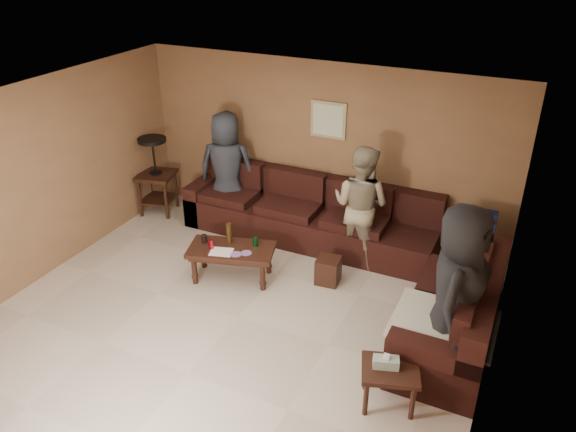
% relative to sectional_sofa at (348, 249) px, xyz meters
% --- Properties ---
extents(room, '(5.60, 5.50, 2.50)m').
position_rel_sectional_sofa_xyz_m(room, '(-0.81, -1.52, 1.34)').
color(room, beige).
rests_on(room, ground).
extents(sectional_sofa, '(4.65, 2.90, 0.97)m').
position_rel_sectional_sofa_xyz_m(sectional_sofa, '(0.00, 0.00, 0.00)').
color(sectional_sofa, black).
rests_on(sectional_sofa, ground).
extents(coffee_table, '(1.19, 0.82, 0.73)m').
position_rel_sectional_sofa_xyz_m(coffee_table, '(-1.29, -0.82, 0.06)').
color(coffee_table, '#331911').
rests_on(coffee_table, ground).
extents(end_table_left, '(0.66, 0.66, 1.23)m').
position_rel_sectional_sofa_xyz_m(end_table_left, '(-3.32, 0.34, 0.32)').
color(end_table_left, '#331911').
rests_on(end_table_left, ground).
extents(side_table_right, '(0.64, 0.58, 0.59)m').
position_rel_sectional_sofa_xyz_m(side_table_right, '(1.14, -2.06, 0.06)').
color(side_table_right, '#331911').
rests_on(side_table_right, ground).
extents(waste_bin, '(0.31, 0.31, 0.34)m').
position_rel_sectional_sofa_xyz_m(waste_bin, '(-0.13, -0.37, -0.15)').
color(waste_bin, '#331911').
rests_on(waste_bin, ground).
extents(wall_art, '(0.52, 0.04, 0.52)m').
position_rel_sectional_sofa_xyz_m(wall_art, '(-0.71, 0.96, 1.37)').
color(wall_art, tan).
rests_on(wall_art, ground).
extents(person_left, '(0.98, 0.79, 1.74)m').
position_rel_sectional_sofa_xyz_m(person_left, '(-2.15, 0.55, 0.54)').
color(person_left, '#282E38').
rests_on(person_left, ground).
extents(person_middle, '(0.89, 0.75, 1.65)m').
position_rel_sectional_sofa_xyz_m(person_middle, '(0.03, 0.32, 0.50)').
color(person_middle, tan).
rests_on(person_middle, ground).
extents(person_right, '(0.63, 0.94, 1.87)m').
position_rel_sectional_sofa_xyz_m(person_right, '(1.55, -1.32, 0.61)').
color(person_right, black).
rests_on(person_right, ground).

